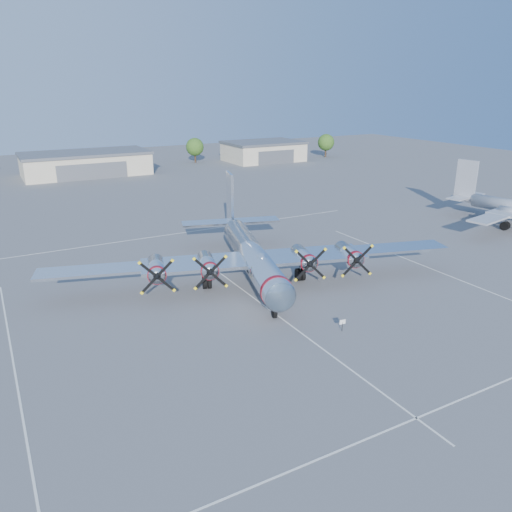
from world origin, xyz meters
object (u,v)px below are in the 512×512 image
hangar_center (86,163)px  info_placard (342,323)px  hangar_east (263,151)px  twin_engine_east (510,223)px  tree_east (195,147)px  tree_far_east (326,142)px  main_bomber_b29 (251,278)px

hangar_center → info_placard: bearing=-87.9°
hangar_east → hangar_center: bearing=-180.0°
twin_engine_east → info_placard: twin_engine_east is taller
tree_east → tree_far_east: same height
main_bomber_b29 → tree_east: bearing=87.7°
hangar_east → twin_engine_east: 76.50m
hangar_east → tree_far_east: 20.15m
tree_far_east → twin_engine_east: size_ratio=0.24×
hangar_east → info_placard: size_ratio=19.24×
tree_east → hangar_center: bearing=-168.6°
tree_far_east → info_placard: (-64.69, -90.20, -3.47)m
hangar_center → tree_far_east: (68.00, -1.96, 1.51)m
hangar_center → tree_east: size_ratio=4.31×
tree_far_east → twin_engine_east: (-19.89, -74.48, -4.22)m
main_bomber_b29 → info_placard: size_ratio=40.35×
hangar_center → tree_far_east: size_ratio=4.31×
hangar_center → main_bomber_b29: (2.33, -77.34, -2.71)m
tree_far_east → info_placard: 111.06m
hangar_east → tree_east: size_ratio=3.10×
hangar_east → main_bomber_b29: (-45.67, -77.34, -2.71)m
hangar_center → main_bomber_b29: bearing=-88.3°
hangar_east → tree_far_east: bearing=-5.6°
main_bomber_b29 → hangar_center: bearing=107.8°
hangar_center → tree_far_east: 68.05m
tree_east → info_placard: size_ratio=6.20×
hangar_east → main_bomber_b29: bearing=-120.6°
tree_far_east → twin_engine_east: 77.21m
hangar_center → hangar_east: bearing=0.0°
hangar_center → main_bomber_b29: 77.42m
twin_engine_east → info_placard: bearing=-171.4°
hangar_center → main_bomber_b29: size_ratio=0.66×
main_bomber_b29 → twin_engine_east: main_bomber_b29 is taller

